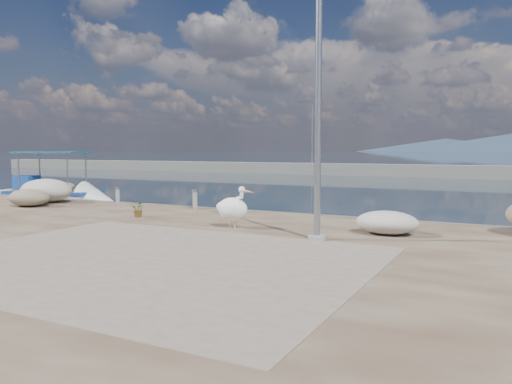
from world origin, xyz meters
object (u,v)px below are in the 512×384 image
object	(u,v)px
boat_left	(53,198)
bollard_near	(195,198)
pelican	(233,208)
lamp_post	(319,104)

from	to	relation	value
boat_left	bollard_near	distance (m)	10.59
boat_left	pelican	distance (m)	15.04
boat_left	pelican	bearing A→B (deg)	-35.15
lamp_post	bollard_near	size ratio (longest dim) A/B	9.84
pelican	bollard_near	xyz separation A→B (m)	(-3.60, 3.36, -0.18)
pelican	bollard_near	size ratio (longest dim) A/B	1.75
pelican	lamp_post	bearing A→B (deg)	-5.52
lamp_post	bollard_near	world-z (taller)	lamp_post
pelican	bollard_near	distance (m)	4.93
boat_left	pelican	world-z (taller)	boat_left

